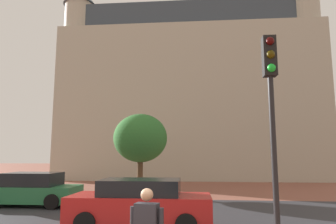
% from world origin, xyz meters
% --- Properties ---
extents(ground_plane, '(120.00, 120.00, 0.00)m').
position_xyz_m(ground_plane, '(0.00, 10.00, 0.00)').
color(ground_plane, brown).
extents(street_asphalt_strip, '(120.00, 8.52, 0.00)m').
position_xyz_m(street_asphalt_strip, '(0.00, 7.14, 0.00)').
color(street_asphalt_strip, '#2D2D33').
rests_on(street_asphalt_strip, ground_plane).
extents(landmark_building, '(25.01, 13.23, 32.87)m').
position_xyz_m(landmark_building, '(1.47, 27.97, 9.40)').
color(landmark_building, '#B2A893').
rests_on(landmark_building, ground_plane).
extents(car_red, '(4.48, 1.97, 1.51)m').
position_xyz_m(car_red, '(-0.32, 5.27, 0.73)').
color(car_red, red).
rests_on(car_red, ground_plane).
extents(car_green, '(4.17, 1.99, 1.47)m').
position_xyz_m(car_green, '(-5.99, 9.02, 0.70)').
color(car_green, '#287042').
rests_on(car_green, ground_plane).
extents(traffic_light_pole, '(0.28, 0.34, 4.89)m').
position_xyz_m(traffic_light_pole, '(3.07, 2.00, 3.40)').
color(traffic_light_pole, black).
rests_on(traffic_light_pole, ground_plane).
extents(tree_curb_far, '(3.17, 3.17, 4.69)m').
position_xyz_m(tree_curb_far, '(-1.74, 13.09, 3.25)').
color(tree_curb_far, '#4C3823').
rests_on(tree_curb_far, ground_plane).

